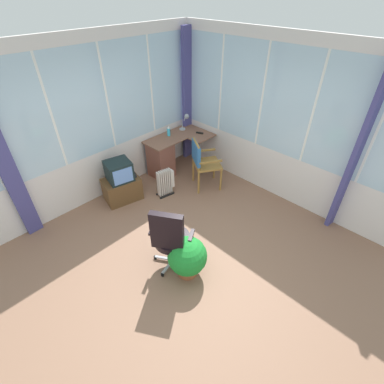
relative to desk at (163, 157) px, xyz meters
The scene contains 15 objects.
ground 2.39m from the desk, 124.26° to the right, with size 5.67×5.48×0.06m, color #866049.
north_window_panel 1.67m from the desk, 166.06° to the left, with size 4.67×0.07×2.77m.
east_window_panel 2.41m from the desk, 61.69° to the right, with size 0.07×4.48×2.77m.
curtain_north_left 2.78m from the desk, behind, with size 0.23×0.07×2.67m, color #464381.
curtain_corner 1.31m from the desk, 12.21° to the left, with size 0.23×0.07×2.67m, color #464381.
curtain_east_far 3.44m from the desk, 73.07° to the right, with size 0.23×0.07×2.67m, color #464381.
desk is the anchor object (origin of this frame).
desk_lamp 0.94m from the desk, ahead, with size 0.23×0.20×0.33m.
tv_remote 0.91m from the desk, 20.08° to the right, with size 0.04×0.15×0.02m, color black.
spray_bottle 0.54m from the desk, 19.13° to the left, with size 0.06×0.06×0.22m.
wooden_armchair 0.91m from the desk, 76.27° to the right, with size 0.67×0.66×0.98m.
office_chair 2.46m from the desk, 128.67° to the right, with size 0.59×0.62×1.09m.
tv_on_stand 1.10m from the desk, behind, with size 0.72×0.57×0.80m.
space_heater 0.73m from the desk, 127.56° to the right, with size 0.36×0.22×0.54m.
potted_plant 2.60m from the desk, 123.98° to the right, with size 0.54×0.54×0.62m.
Camera 1 is at (-1.87, -1.99, 3.32)m, focal length 26.30 mm.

